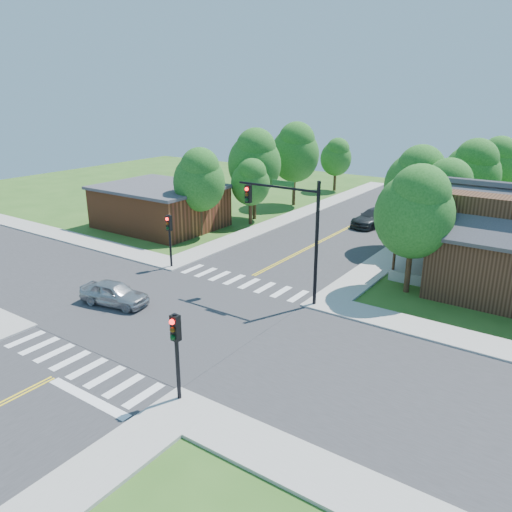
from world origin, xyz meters
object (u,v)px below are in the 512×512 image
Objects in this scene: signal_pole_se at (176,341)px; car_silver at (114,294)px; car_dgrey at (374,218)px; signal_pole_nw at (169,231)px; signal_mast_ne at (291,220)px.

signal_pole_se reaches higher than car_silver.
car_dgrey is (5.49, 25.06, 0.07)m from car_silver.
car_dgrey is (7.23, 18.65, -1.90)m from signal_pole_nw.
signal_pole_nw is at bearing -179.93° from signal_mast_ne.
car_silver is 25.65m from car_dgrey.
car_dgrey reaches higher than car_silver.
signal_pole_se is at bearing -128.06° from car_silver.
signal_mast_ne is 19.22m from car_dgrey.
car_dgrey is (-3.97, 29.85, -1.90)m from signal_pole_se.
signal_pole_nw is at bearing 135.00° from signal_pole_se.
signal_pole_se reaches higher than car_dgrey.
signal_mast_ne reaches higher than car_silver.
signal_mast_ne reaches higher than signal_pole_nw.
signal_pole_se is 1.00× the size of signal_pole_nw.
signal_pole_nw reaches higher than car_dgrey.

